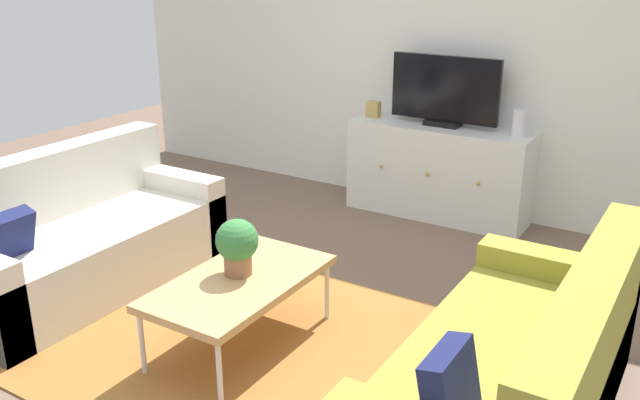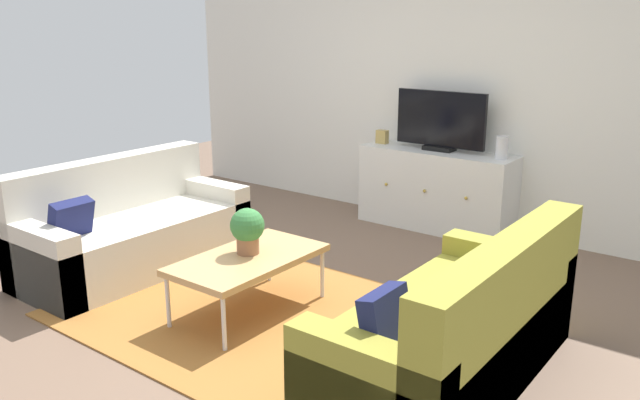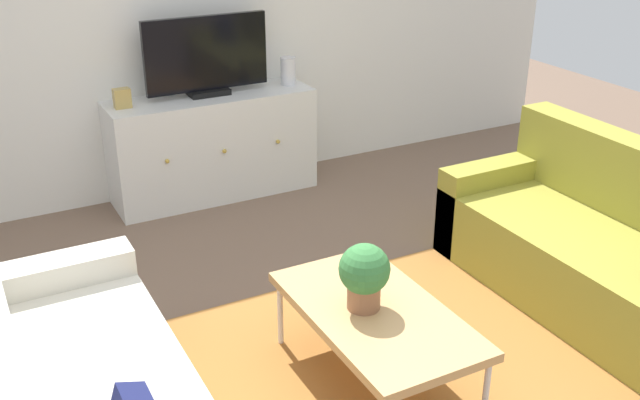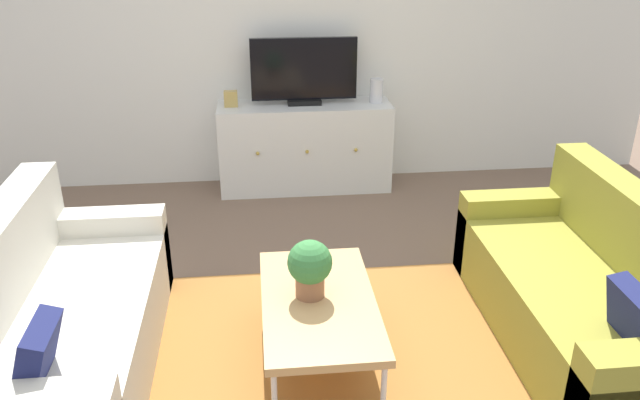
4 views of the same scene
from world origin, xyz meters
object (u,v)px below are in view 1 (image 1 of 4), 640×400
coffee_table (240,284)px  mantel_clock (373,109)px  potted_plant (237,244)px  glass_vase (520,123)px  couch_left_side (78,242)px  flat_screen_tv (445,91)px  tv_console (439,171)px  couch_right_side (525,383)px

coffee_table → mantel_clock: 2.51m
potted_plant → glass_vase: 2.52m
couch_left_side → flat_screen_tv: (1.49, 2.39, 0.73)m
coffee_table → glass_vase: 2.58m
couch_left_side → coffee_table: (1.36, -0.05, 0.09)m
potted_plant → flat_screen_tv: 2.44m
coffee_table → glass_vase: bearing=73.1°
tv_console → flat_screen_tv: size_ratio=1.67×
coffee_table → couch_right_side: bearing=1.8°
flat_screen_tv → mantel_clock: size_ratio=6.72×
couch_right_side → tv_console: size_ratio=1.23×
flat_screen_tv → glass_vase: size_ratio=4.35×
potted_plant → flat_screen_tv: size_ratio=0.36×
potted_plant → tv_console: (0.17, 2.38, -0.20)m
coffee_table → flat_screen_tv: (0.13, 2.44, 0.64)m
tv_console → couch_left_side: bearing=-122.0°
coffee_table → mantel_clock: mantel_clock is taller
potted_plant → mantel_clock: 2.43m
couch_left_side → potted_plant: bearing=-0.2°
glass_vase → mantel_clock: 1.22m
couch_left_side → potted_plant: (1.32, -0.00, 0.29)m
tv_console → glass_vase: glass_vase is taller
glass_vase → couch_right_side: bearing=-71.9°
glass_vase → potted_plant: bearing=-108.1°
couch_right_side → potted_plant: bearing=-179.8°
couch_left_side → glass_vase: size_ratio=8.92×
couch_left_side → couch_right_side: 2.87m
coffee_table → flat_screen_tv: flat_screen_tv is taller
couch_right_side → tv_console: 2.75m
flat_screen_tv → couch_right_side: bearing=-60.0°
glass_vase → mantel_clock: size_ratio=1.54×
potted_plant → flat_screen_tv: flat_screen_tv is taller
potted_plant → mantel_clock: (-0.44, 2.38, 0.23)m
tv_console → glass_vase: 0.77m
flat_screen_tv → tv_console: bearing=-90.0°
couch_left_side → glass_vase: bearing=48.6°
couch_right_side → potted_plant: size_ratio=5.76×
couch_right_side → coffee_table: size_ratio=1.71×
couch_left_side → flat_screen_tv: 2.91m
coffee_table → tv_console: size_ratio=0.72×
coffee_table → potted_plant: size_ratio=3.37×
glass_vase → flat_screen_tv: bearing=178.1°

